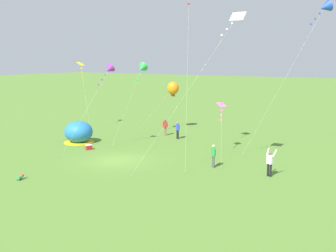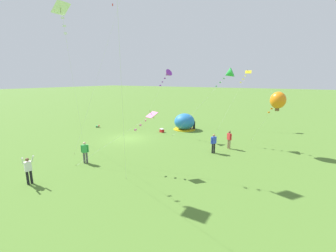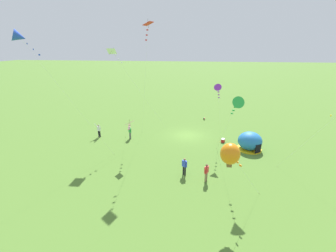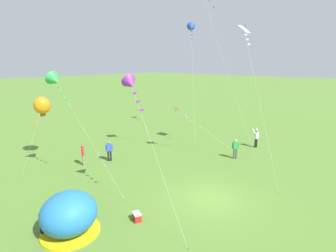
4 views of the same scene
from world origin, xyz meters
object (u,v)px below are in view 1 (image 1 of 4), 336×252
object	(u,v)px
cooler_box	(89,147)
kite_white	(234,21)
toddler_crawling	(21,177)
person_center_field	(165,126)
kite_orange	(173,88)
person_far_back	(178,129)
person_strolling	(213,155)
kite_purple	(109,70)
kite_green	(142,68)
kite_yellow	(81,67)
person_watching_sky	(270,162)
kite_pink	(221,108)
kite_blue	(325,7)
popup_tent	(79,132)

from	to	relation	value
cooler_box	kite_white	xyz separation A→B (m)	(13.02, 0.83, 10.26)
toddler_crawling	person_center_field	bearing A→B (deg)	89.36
person_center_field	kite_orange	distance (m)	5.37
toddler_crawling	person_far_back	size ratio (longest dim) A/B	0.32
cooler_box	person_strolling	xyz separation A→B (m)	(11.82, 0.46, 0.74)
toddler_crawling	kite_purple	distance (m)	12.52
kite_green	kite_white	bearing A→B (deg)	-29.20
cooler_box	kite_green	world-z (taller)	kite_green
cooler_box	kite_white	bearing A→B (deg)	3.66
kite_green	kite_yellow	world-z (taller)	kite_yellow
person_watching_sky	kite_pink	bearing A→B (deg)	139.45
kite_purple	toddler_crawling	bearing A→B (deg)	-84.91
person_far_back	kite_white	distance (m)	14.84
kite_blue	kite_yellow	bearing A→B (deg)	-176.56
cooler_box	kite_purple	bearing A→B (deg)	51.78
toddler_crawling	kite_purple	xyz separation A→B (m)	(-0.93, 10.47, 6.81)
kite_green	kite_orange	size ratio (longest dim) A/B	1.40
kite_purple	person_far_back	bearing A→B (deg)	64.91
kite_pink	kite_yellow	distance (m)	18.85
person_strolling	kite_blue	xyz separation A→B (m)	(5.47, 9.01, 11.07)
popup_tent	kite_pink	distance (m)	13.84
person_far_back	kite_orange	bearing A→B (deg)	125.45
toddler_crawling	kite_pink	world-z (taller)	kite_pink
person_watching_sky	kite_orange	bearing A→B (deg)	140.47
cooler_box	kite_purple	distance (m)	7.05
cooler_box	kite_pink	size ratio (longest dim) A/B	0.11
toddler_crawling	kite_blue	distance (m)	26.60
kite_pink	popup_tent	bearing A→B (deg)	-164.33
kite_purple	person_watching_sky	bearing A→B (deg)	-4.42
person_center_field	person_watching_sky	bearing A→B (deg)	-32.17
person_strolling	kite_purple	bearing A→B (deg)	174.12
person_far_back	person_strolling	world-z (taller)	same
kite_orange	kite_purple	xyz separation A→B (m)	(0.10, -11.16, 2.34)
person_strolling	kite_green	size ratio (longest dim) A/B	0.23
popup_tent	kite_yellow	bearing A→B (deg)	130.52
cooler_box	person_far_back	size ratio (longest dim) A/B	0.37
kite_green	kite_purple	world-z (taller)	kite_green
person_strolling	kite_orange	bearing A→B (deg)	131.13
cooler_box	kite_orange	size ratio (longest dim) A/B	0.12
person_center_field	kite_green	bearing A→B (deg)	-154.86
cooler_box	kite_purple	world-z (taller)	kite_purple
cooler_box	kite_pink	world-z (taller)	kite_pink
popup_tent	kite_green	world-z (taller)	kite_green
kite_orange	kite_blue	world-z (taller)	kite_blue
person_far_back	kite_blue	distance (m)	17.09
person_strolling	kite_green	distance (m)	15.10
kite_yellow	kite_green	bearing A→B (deg)	0.40
person_watching_sky	kite_orange	world-z (taller)	kite_orange
kite_green	popup_tent	bearing A→B (deg)	-115.53
person_watching_sky	kite_green	distance (m)	18.55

